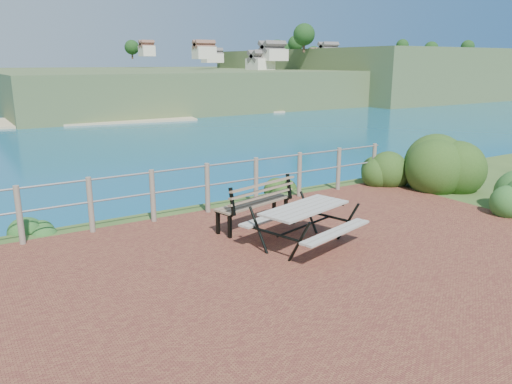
% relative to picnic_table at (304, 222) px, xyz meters
% --- Properties ---
extents(ground, '(10.00, 7.00, 0.12)m').
position_rel_picnic_table_xyz_m(ground, '(-0.46, -0.77, -0.43)').
color(ground, brown).
rests_on(ground, ground).
extents(safety_railing, '(9.40, 0.10, 1.00)m').
position_rel_picnic_table_xyz_m(safety_railing, '(-0.46, 2.58, 0.14)').
color(safety_railing, '#6B5B4C').
rests_on(safety_railing, ground).
extents(distant_bay, '(290.00, 232.36, 24.00)m').
position_rel_picnic_table_xyz_m(distant_bay, '(172.61, 201.83, -1.96)').
color(distant_bay, '#42562B').
rests_on(distant_bay, ground).
extents(picnic_table, '(1.71, 1.34, 0.67)m').
position_rel_picnic_table_xyz_m(picnic_table, '(0.00, 0.00, 0.00)').
color(picnic_table, '#A19B90').
rests_on(picnic_table, ground).
extents(park_bench, '(1.65, 0.78, 0.90)m').
position_rel_picnic_table_xyz_m(park_bench, '(-0.16, 1.32, 0.16)').
color(park_bench, brown).
rests_on(park_bench, ground).
extents(shrub_right_front, '(1.64, 1.64, 2.32)m').
position_rel_picnic_table_xyz_m(shrub_right_front, '(4.95, 1.28, -0.43)').
color(shrub_right_front, '#1C3A12').
rests_on(shrub_right_front, ground).
extents(shrub_right_edge, '(1.05, 1.05, 1.50)m').
position_rel_picnic_table_xyz_m(shrub_right_edge, '(4.23, 2.53, -0.43)').
color(shrub_right_edge, '#1C3A12').
rests_on(shrub_right_edge, ground).
extents(shrub_lip_west, '(0.70, 0.70, 0.41)m').
position_rel_picnic_table_xyz_m(shrub_lip_west, '(-3.66, 3.26, -0.43)').
color(shrub_lip_west, '#215922').
rests_on(shrub_lip_west, ground).
extents(shrub_lip_east, '(0.66, 0.66, 0.36)m').
position_rel_picnic_table_xyz_m(shrub_lip_east, '(1.99, 3.46, -0.43)').
color(shrub_lip_east, '#1C3A12').
rests_on(shrub_lip_east, ground).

